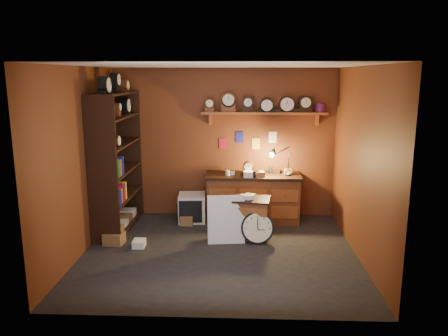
% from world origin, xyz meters
% --- Properties ---
extents(floor, '(4.00, 4.00, 0.00)m').
position_xyz_m(floor, '(0.00, 0.00, 0.00)').
color(floor, black).
rests_on(floor, ground).
extents(room_shell, '(4.02, 3.62, 2.71)m').
position_xyz_m(room_shell, '(0.04, 0.11, 1.72)').
color(room_shell, brown).
rests_on(room_shell, ground).
extents(shelving_unit, '(0.47, 1.60, 2.58)m').
position_xyz_m(shelving_unit, '(-1.79, 0.98, 1.25)').
color(shelving_unit, black).
rests_on(shelving_unit, ground).
extents(workbench, '(1.67, 0.66, 1.36)m').
position_xyz_m(workbench, '(0.53, 1.47, 0.47)').
color(workbench, brown).
rests_on(workbench, ground).
extents(low_cabinet, '(0.64, 0.56, 0.74)m').
position_xyz_m(low_cabinet, '(0.49, 0.63, 0.36)').
color(low_cabinet, brown).
rests_on(low_cabinet, ground).
extents(big_round_clock, '(0.51, 0.17, 0.51)m').
position_xyz_m(big_round_clock, '(0.57, 0.38, 0.25)').
color(big_round_clock, black).
rests_on(big_round_clock, ground).
extents(white_panel, '(0.59, 0.22, 0.76)m').
position_xyz_m(white_panel, '(0.09, 0.39, 0.00)').
color(white_panel, silver).
rests_on(white_panel, ground).
extents(mini_fridge, '(0.50, 0.52, 0.49)m').
position_xyz_m(mini_fridge, '(-0.56, 1.39, 0.25)').
color(mini_fridge, silver).
rests_on(mini_fridge, ground).
extents(floor_box_a, '(0.32, 0.28, 0.18)m').
position_xyz_m(floor_box_a, '(-1.65, 0.25, 0.09)').
color(floor_box_a, olive).
rests_on(floor_box_a, ground).
extents(floor_box_b, '(0.19, 0.23, 0.11)m').
position_xyz_m(floor_box_b, '(-1.24, 0.14, 0.05)').
color(floor_box_b, white).
rests_on(floor_box_b, ground).
extents(floor_box_c, '(0.22, 0.19, 0.16)m').
position_xyz_m(floor_box_c, '(-0.63, 1.18, 0.08)').
color(floor_box_c, olive).
rests_on(floor_box_c, ground).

